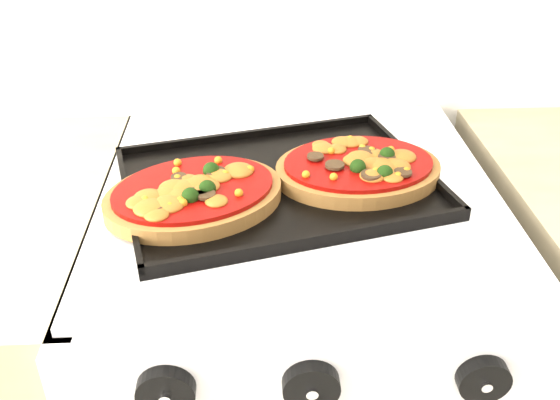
{
  "coord_description": "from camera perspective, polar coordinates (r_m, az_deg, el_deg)",
  "views": [
    {
      "loc": [
        -0.1,
        0.9,
        1.38
      ],
      "look_at": [
        -0.06,
        1.65,
        0.92
      ],
      "focal_mm": 40.0,
      "sensor_mm": 36.0,
      "label": 1
    }
  ],
  "objects": [
    {
      "name": "pizza_left",
      "position": [
        0.87,
        -7.88,
        0.69
      ],
      "size": [
        0.31,
        0.27,
        0.04
      ],
      "primitive_type": null,
      "rotation": [
        0.0,
        0.0,
        0.38
      ],
      "color": "brown",
      "rests_on": "baking_tray"
    },
    {
      "name": "stove",
      "position": [
        1.23,
        1.42,
        -17.48
      ],
      "size": [
        0.6,
        0.6,
        0.91
      ],
      "primitive_type": "cube",
      "color": "white",
      "rests_on": "floor"
    },
    {
      "name": "baking_tray",
      "position": [
        0.92,
        -0.15,
        1.73
      ],
      "size": [
        0.51,
        0.43,
        0.02
      ],
      "primitive_type": "cube",
      "rotation": [
        0.0,
        0.0,
        0.25
      ],
      "color": "black",
      "rests_on": "stove"
    },
    {
      "name": "knob_center",
      "position": [
        0.71,
        2.87,
        -16.62
      ],
      "size": [
        0.06,
        0.02,
        0.06
      ],
      "primitive_type": "cylinder",
      "rotation": [
        1.57,
        0.0,
        0.0
      ],
      "color": "black",
      "rests_on": "control_panel"
    },
    {
      "name": "knob_left",
      "position": [
        0.71,
        -10.39,
        -16.85
      ],
      "size": [
        0.06,
        0.02,
        0.06
      ],
      "primitive_type": "cylinder",
      "rotation": [
        1.57,
        0.0,
        0.0
      ],
      "color": "black",
      "rests_on": "control_panel"
    },
    {
      "name": "pizza_right",
      "position": [
        0.94,
        7.16,
        3.04
      ],
      "size": [
        0.27,
        0.22,
        0.04
      ],
      "primitive_type": null,
      "rotation": [
        0.0,
        0.0,
        0.11
      ],
      "color": "brown",
      "rests_on": "baking_tray"
    },
    {
      "name": "control_panel",
      "position": [
        0.72,
        3.66,
        -15.39
      ],
      "size": [
        0.6,
        0.02,
        0.09
      ],
      "primitive_type": "cube",
      "color": "white",
      "rests_on": "stove"
    },
    {
      "name": "knob_right",
      "position": [
        0.75,
        18.09,
        -15.31
      ],
      "size": [
        0.06,
        0.02,
        0.06
      ],
      "primitive_type": "cylinder",
      "rotation": [
        1.57,
        0.0,
        0.0
      ],
      "color": "black",
      "rests_on": "control_panel"
    }
  ]
}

